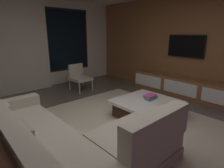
{
  "coord_description": "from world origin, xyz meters",
  "views": [
    {
      "loc": [
        -1.92,
        -2.19,
        1.71
      ],
      "look_at": [
        0.65,
        0.66,
        0.64
      ],
      "focal_mm": 29.78,
      "sensor_mm": 36.0,
      "label": 1
    }
  ],
  "objects": [
    {
      "name": "media_wall",
      "position": [
        3.06,
        0.0,
        1.35
      ],
      "size": [
        0.12,
        7.8,
        2.7
      ],
      "color": "brown",
      "rests_on": "floor"
    },
    {
      "name": "sectional_couch",
      "position": [
        -0.95,
        -0.17,
        0.29
      ],
      "size": [
        1.98,
        2.5,
        0.82
      ],
      "color": "#A49C8C",
      "rests_on": "floor"
    },
    {
      "name": "media_console",
      "position": [
        2.77,
        0.05,
        0.25
      ],
      "size": [
        0.46,
        3.1,
        0.52
      ],
      "color": "brown",
      "rests_on": "floor"
    },
    {
      "name": "back_wall_with_window",
      "position": [
        -0.06,
        3.62,
        1.34
      ],
      "size": [
        6.6,
        0.3,
        2.7
      ],
      "color": "silver",
      "rests_on": "floor"
    },
    {
      "name": "coffee_table",
      "position": [
        0.99,
        -0.03,
        0.19
      ],
      "size": [
        1.16,
        1.16,
        0.36
      ],
      "color": "#3D2013",
      "rests_on": "floor"
    },
    {
      "name": "mounted_tv",
      "position": [
        2.95,
        0.25,
        1.35
      ],
      "size": [
        0.05,
        1.02,
        0.59
      ],
      "color": "black"
    },
    {
      "name": "accent_chair_near_window",
      "position": [
        1.01,
        2.56,
        0.43
      ],
      "size": [
        0.58,
        0.59,
        0.78
      ],
      "color": "#B2ADA0",
      "rests_on": "floor"
    },
    {
      "name": "area_rug",
      "position": [
        0.35,
        -0.1,
        0.01
      ],
      "size": [
        3.2,
        3.8,
        0.01
      ],
      "primitive_type": "cube",
      "color": "beige",
      "rests_on": "floor"
    },
    {
      "name": "floor",
      "position": [
        0.0,
        0.0,
        0.0
      ],
      "size": [
        9.2,
        9.2,
        0.0
      ],
      "primitive_type": "plane",
      "color": "#564C44"
    },
    {
      "name": "book_stack_on_coffee_table",
      "position": [
        1.13,
        -0.01,
        0.41
      ],
      "size": [
        0.3,
        0.18,
        0.09
      ],
      "color": "#6A8CC0",
      "rests_on": "coffee_table"
    }
  ]
}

